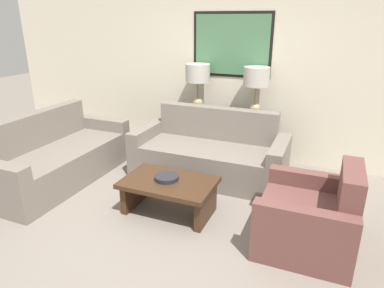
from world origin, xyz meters
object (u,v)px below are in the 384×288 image
(table_lamp_right, at_px, (256,81))
(decorative_bowl, at_px, (167,178))
(couch_by_side, at_px, (57,158))
(armchair_near_back_wall, at_px, (310,218))
(coffee_table, at_px, (169,189))
(console_table, at_px, (224,136))
(couch_by_back_wall, at_px, (210,155))
(table_lamp_left, at_px, (198,77))

(table_lamp_right, height_order, decorative_bowl, table_lamp_right)
(decorative_bowl, bearing_deg, couch_by_side, 174.29)
(decorative_bowl, height_order, armchair_near_back_wall, armchair_near_back_wall)
(couch_by_side, height_order, coffee_table, couch_by_side)
(console_table, relative_size, couch_by_back_wall, 0.70)
(table_lamp_right, bearing_deg, couch_by_back_wall, -124.24)
(armchair_near_back_wall, bearing_deg, table_lamp_right, 118.85)
(table_lamp_right, relative_size, decorative_bowl, 2.59)
(console_table, relative_size, coffee_table, 1.42)
(couch_by_back_wall, bearing_deg, couch_by_side, -153.88)
(decorative_bowl, bearing_deg, coffee_table, -25.08)
(console_table, relative_size, decorative_bowl, 5.38)
(couch_by_back_wall, relative_size, decorative_bowl, 7.69)
(table_lamp_right, height_order, coffee_table, table_lamp_right)
(coffee_table, bearing_deg, armchair_near_back_wall, -0.89)
(coffee_table, height_order, armchair_near_back_wall, armchair_near_back_wall)
(couch_by_back_wall, relative_size, coffee_table, 2.04)
(table_lamp_right, bearing_deg, coffee_table, -106.88)
(table_lamp_right, distance_m, couch_by_side, 2.91)
(table_lamp_right, bearing_deg, couch_by_side, -145.81)
(coffee_table, bearing_deg, table_lamp_right, 73.12)
(decorative_bowl, bearing_deg, couch_by_back_wall, 83.67)
(table_lamp_right, xyz_separation_m, coffee_table, (-0.53, -1.73, -0.97))
(couch_by_back_wall, distance_m, coffee_table, 1.09)
(coffee_table, xyz_separation_m, armchair_near_back_wall, (1.49, -0.02, 0.01))
(couch_by_side, distance_m, coffee_table, 1.76)
(console_table, xyz_separation_m, table_lamp_left, (-0.44, 0.00, 0.88))
(table_lamp_left, bearing_deg, couch_by_side, -132.11)
(table_lamp_left, bearing_deg, couch_by_back_wall, -55.76)
(table_lamp_left, distance_m, couch_by_side, 2.29)
(console_table, distance_m, coffee_table, 1.74)
(couch_by_back_wall, bearing_deg, console_table, 90.00)
(console_table, xyz_separation_m, couch_by_back_wall, (0.00, -0.65, -0.07))
(couch_by_back_wall, relative_size, armchair_near_back_wall, 2.24)
(console_table, bearing_deg, armchair_near_back_wall, -51.30)
(table_lamp_left, bearing_deg, console_table, 0.00)
(couch_by_side, distance_m, decorative_bowl, 1.73)
(coffee_table, distance_m, armchair_near_back_wall, 1.49)
(table_lamp_right, xyz_separation_m, decorative_bowl, (-0.56, -1.72, -0.83))
(console_table, height_order, table_lamp_right, table_lamp_right)
(couch_by_back_wall, bearing_deg, coffee_table, -94.55)
(table_lamp_right, relative_size, couch_by_back_wall, 0.34)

